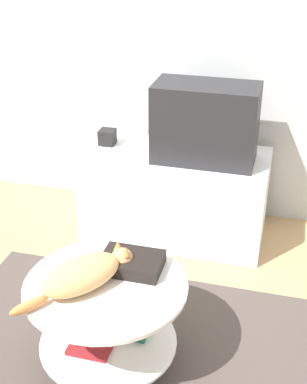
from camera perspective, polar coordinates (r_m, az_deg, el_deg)
ground_plane at (r=2.42m, az=-4.01°, el=-19.29°), size 12.00×12.00×0.00m
wall_back at (r=3.21m, az=4.79°, el=19.44°), size 8.00×0.05×2.60m
rug at (r=2.41m, az=-4.02°, el=-19.13°), size 1.76×1.46×0.02m
tv_stand at (r=3.21m, az=2.38°, el=-0.23°), size 1.07×0.54×0.51m
tv at (r=2.98m, az=5.55°, el=7.30°), size 0.57×0.29×0.44m
speaker at (r=3.25m, az=-4.95°, el=5.86°), size 0.09×0.09×0.09m
coffee_table at (r=2.29m, az=-4.91°, el=-12.78°), size 0.67×0.67×0.42m
dvd_box at (r=2.25m, az=-2.35°, el=-7.53°), size 0.26×0.18×0.06m
cat at (r=2.15m, az=-7.42°, el=-8.63°), size 0.37×0.47×0.12m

